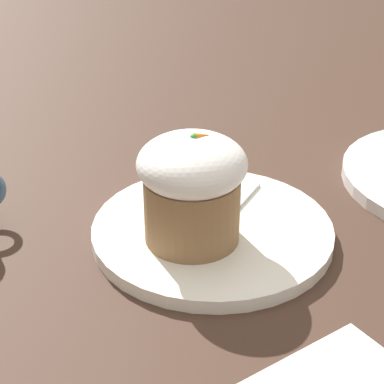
# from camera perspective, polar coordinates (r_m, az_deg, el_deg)

# --- Properties ---
(ground_plane) EXTENTS (4.00, 4.00, 0.00)m
(ground_plane) POSITION_cam_1_polar(r_m,az_deg,el_deg) (0.66, 1.81, -3.97)
(ground_plane) COLOR #3D281E
(dessert_plate) EXTENTS (0.25, 0.25, 0.01)m
(dessert_plate) POSITION_cam_1_polar(r_m,az_deg,el_deg) (0.66, 1.82, -3.45)
(dessert_plate) COLOR white
(dessert_plate) RESTS_ON ground_plane
(carrot_cake) EXTENTS (0.10, 0.10, 0.11)m
(carrot_cake) POSITION_cam_1_polar(r_m,az_deg,el_deg) (0.61, 0.00, 0.51)
(carrot_cake) COLOR olive
(carrot_cake) RESTS_ON dessert_plate
(spoon) EXTENTS (0.12, 0.10, 0.01)m
(spoon) POSITION_cam_1_polar(r_m,az_deg,el_deg) (0.65, 2.49, -2.71)
(spoon) COLOR silver
(spoon) RESTS_ON dessert_plate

